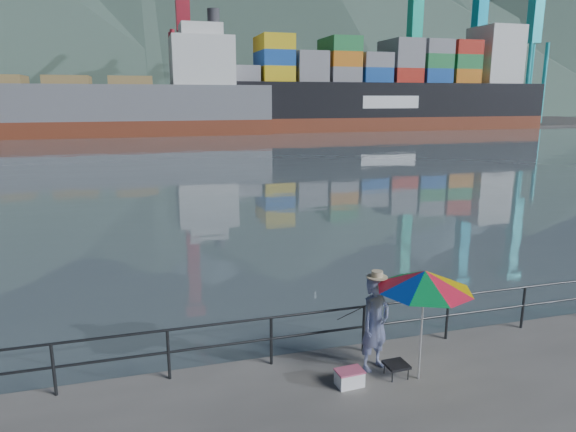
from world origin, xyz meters
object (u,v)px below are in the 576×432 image
object	(u,v)px
fisherman	(375,324)
container_ship	(386,94)
cooler_bag	(349,379)
bulk_carrier	(98,106)
beach_umbrella	(425,280)

from	to	relation	value
fisherman	container_ship	bearing A→B (deg)	41.36
fisherman	cooler_bag	distance (m)	1.17
cooler_bag	bulk_carrier	world-z (taller)	bulk_carrier
fisherman	cooler_bag	bearing A→B (deg)	-168.55
fisherman	bulk_carrier	xyz separation A→B (m)	(-9.59, 71.94, 3.16)
fisherman	bulk_carrier	bearing A→B (deg)	75.69
fisherman	beach_umbrella	world-z (taller)	beach_umbrella
fisherman	cooler_bag	size ratio (longest dim) A/B	3.84
bulk_carrier	container_ship	world-z (taller)	container_ship
cooler_bag	beach_umbrella	bearing A→B (deg)	-9.76
fisherman	beach_umbrella	xyz separation A→B (m)	(0.65, -0.62, 1.05)
fisherman	cooler_bag	world-z (taller)	fisherman
fisherman	container_ship	xyz separation A→B (m)	(37.45, 74.33, 4.90)
cooler_bag	bulk_carrier	xyz separation A→B (m)	(-8.88, 72.41, 3.95)
fisherman	beach_umbrella	size ratio (longest dim) A/B	0.86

